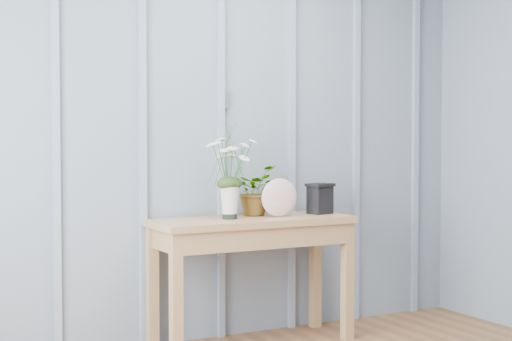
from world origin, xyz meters
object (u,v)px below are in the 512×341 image
daisy_vase (230,161)px  carved_box (320,198)px  felt_disc_vessel (279,198)px  sideboard (252,237)px

daisy_vase → carved_box: (0.63, 0.01, -0.24)m
felt_disc_vessel → daisy_vase: bearing=-178.9°
daisy_vase → felt_disc_vessel: bearing=-4.9°
felt_disc_vessel → carved_box: 0.31m
felt_disc_vessel → carved_box: bearing=12.9°
carved_box → daisy_vase: bearing=-179.1°
sideboard → carved_box: 0.52m
sideboard → daisy_vase: size_ratio=2.24×
sideboard → felt_disc_vessel: size_ratio=5.24×
sideboard → felt_disc_vessel: (0.17, -0.03, 0.23)m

